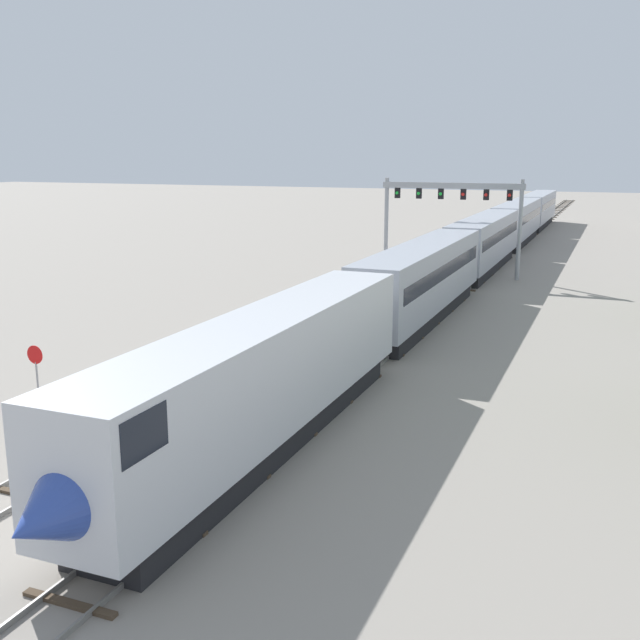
{
  "coord_description": "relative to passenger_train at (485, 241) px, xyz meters",
  "views": [
    {
      "loc": [
        13.21,
        -17.99,
        10.32
      ],
      "look_at": [
        1.0,
        12.0,
        3.0
      ],
      "focal_mm": 41.38,
      "sensor_mm": 36.0,
      "label": 1
    }
  ],
  "objects": [
    {
      "name": "ground_plane",
      "position": [
        -2.0,
        -49.15,
        -2.61
      ],
      "size": [
        400.0,
        400.0,
        0.0
      ],
      "primitive_type": "plane",
      "color": "gray"
    },
    {
      "name": "track_main",
      "position": [
        0.0,
        10.85,
        -2.54
      ],
      "size": [
        2.6,
        200.0,
        0.16
      ],
      "color": "slate",
      "rests_on": "ground"
    },
    {
      "name": "track_near",
      "position": [
        -5.5,
        -9.15,
        -2.54
      ],
      "size": [
        2.6,
        160.0,
        0.16
      ],
      "color": "slate",
      "rests_on": "ground"
    },
    {
      "name": "passenger_train",
      "position": [
        0.0,
        0.0,
        0.0
      ],
      "size": [
        3.04,
        110.8,
        4.8
      ],
      "color": "silver",
      "rests_on": "ground"
    },
    {
      "name": "signal_gantry",
      "position": [
        -2.25,
        -4.45,
        3.5
      ],
      "size": [
        12.1,
        0.49,
        8.29
      ],
      "color": "#999BA0",
      "rests_on": "ground"
    },
    {
      "name": "stop_sign",
      "position": [
        -10.0,
        -45.19,
        -0.74
      ],
      "size": [
        0.76,
        0.08,
        2.88
      ],
      "color": "gray",
      "rests_on": "ground"
    }
  ]
}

